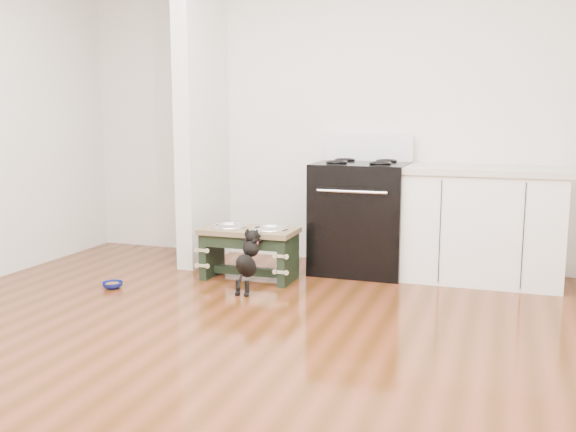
% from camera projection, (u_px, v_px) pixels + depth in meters
% --- Properties ---
extents(ground, '(5.00, 5.00, 0.00)m').
position_uv_depth(ground, '(229.00, 358.00, 3.52)').
color(ground, '#47240C').
rests_on(ground, ground).
extents(room_shell, '(5.00, 5.00, 5.00)m').
position_uv_depth(room_shell, '(225.00, 55.00, 3.26)').
color(room_shell, silver).
rests_on(room_shell, ground).
extents(partition_wall, '(0.15, 0.80, 2.70)m').
position_uv_depth(partition_wall, '(203.00, 111.00, 5.64)').
color(partition_wall, silver).
rests_on(partition_wall, ground).
extents(oven_range, '(0.76, 0.69, 1.14)m').
position_uv_depth(oven_range, '(361.00, 215.00, 5.38)').
color(oven_range, black).
rests_on(oven_range, ground).
extents(cabinet_run, '(1.24, 0.64, 0.91)m').
position_uv_depth(cabinet_run, '(482.00, 225.00, 5.09)').
color(cabinet_run, white).
rests_on(cabinet_run, ground).
extents(dog_feeder, '(0.76, 0.41, 0.43)m').
position_uv_depth(dog_feeder, '(249.00, 243.00, 5.15)').
color(dog_feeder, black).
rests_on(dog_feeder, ground).
extents(puppy, '(0.13, 0.39, 0.46)m').
position_uv_depth(puppy, '(248.00, 259.00, 4.78)').
color(puppy, black).
rests_on(puppy, ground).
extents(floor_bowl, '(0.19, 0.19, 0.05)m').
position_uv_depth(floor_bowl, '(113.00, 285.00, 4.91)').
color(floor_bowl, navy).
rests_on(floor_bowl, ground).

